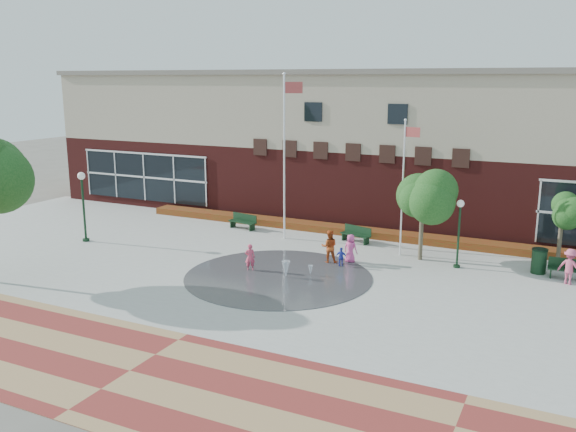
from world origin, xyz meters
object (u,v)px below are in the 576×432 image
at_px(flagpole_right, 404,181).
at_px(bench_left, 243,224).
at_px(trash_can, 539,261).
at_px(child_splash, 250,257).
at_px(flagpole_left, 285,148).

relative_size(flagpole_right, bench_left, 3.67).
distance_m(flagpole_right, trash_can, 7.20).
bearing_deg(child_splash, bench_left, -86.94).
xyz_separation_m(flagpole_left, bench_left, (-3.21, 0.84, -4.72)).
relative_size(flagpole_left, child_splash, 7.06).
bearing_deg(child_splash, trash_can, 174.58).
bearing_deg(flagpole_right, bench_left, -177.93).
bearing_deg(flagpole_right, trash_can, 8.18).
relative_size(bench_left, trash_can, 1.60).
xyz_separation_m(flagpole_right, child_splash, (-5.58, -5.48, -3.17)).
height_order(flagpole_right, trash_can, flagpole_right).
relative_size(flagpole_left, trash_can, 7.74).
bearing_deg(child_splash, flagpole_left, -109.15).
height_order(bench_left, trash_can, trash_can).
height_order(trash_can, child_splash, child_splash).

